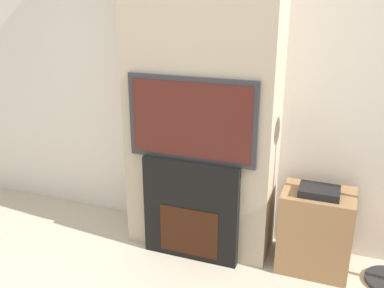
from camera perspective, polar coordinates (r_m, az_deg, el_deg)
The scene contains 5 objects.
wall_back at distance 3.21m, azimuth 2.83°, elevation 10.56°, with size 6.00×0.06×2.70m.
chimney_breast at distance 2.98m, azimuth 1.41°, elevation 9.91°, with size 1.07×0.41×2.70m.
fireplace at distance 3.11m, azimuth -0.01°, elevation -8.68°, with size 0.70×0.15×0.76m.
television at distance 2.86m, azimuth -0.02°, elevation 3.29°, with size 0.91×0.07×0.58m.
media_stand at distance 3.14m, azimuth 16.13°, elevation -10.90°, with size 0.48×0.36×0.63m.
Camera 1 is at (0.96, -0.99, 1.84)m, focal length 40.00 mm.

